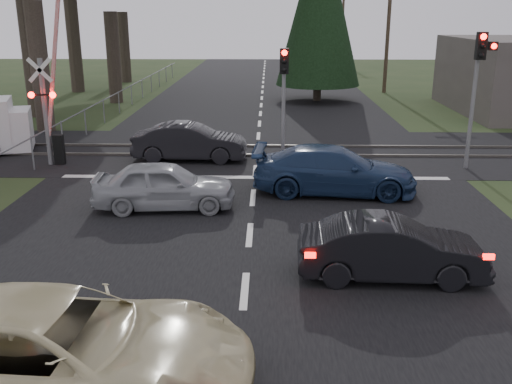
{
  "coord_description": "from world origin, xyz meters",
  "views": [
    {
      "loc": [
        0.45,
        -10.23,
        5.28
      ],
      "look_at": [
        0.17,
        2.45,
        1.3
      ],
      "focal_mm": 40.0,
      "sensor_mm": 36.0,
      "label": 1
    }
  ],
  "objects_px": {
    "silver_car": "(164,185)",
    "blue_sedan": "(334,170)",
    "crossing_signal": "(51,108)",
    "utility_pole_mid": "(389,22)",
    "utility_pole_far": "(343,19)",
    "traffic_signal_center": "(284,85)",
    "traffic_signal_right": "(479,74)",
    "cream_coupe": "(55,352)",
    "dark_car_far": "(190,142)",
    "dark_hatchback": "(391,249)"
  },
  "relations": [
    {
      "from": "silver_car",
      "to": "blue_sedan",
      "type": "bearing_deg",
      "value": -76.15
    },
    {
      "from": "crossing_signal",
      "to": "utility_pole_mid",
      "type": "height_order",
      "value": "utility_pole_mid"
    },
    {
      "from": "utility_pole_far",
      "to": "utility_pole_mid",
      "type": "bearing_deg",
      "value": -90.0
    },
    {
      "from": "traffic_signal_center",
      "to": "traffic_signal_right",
      "type": "bearing_deg",
      "value": -10.41
    },
    {
      "from": "crossing_signal",
      "to": "silver_car",
      "type": "distance_m",
      "value": 6.93
    },
    {
      "from": "silver_car",
      "to": "utility_pole_far",
      "type": "bearing_deg",
      "value": -16.17
    },
    {
      "from": "traffic_signal_right",
      "to": "silver_car",
      "type": "distance_m",
      "value": 11.28
    },
    {
      "from": "crossing_signal",
      "to": "utility_pole_mid",
      "type": "bearing_deg",
      "value": 52.03
    },
    {
      "from": "traffic_signal_center",
      "to": "utility_pole_mid",
      "type": "height_order",
      "value": "utility_pole_mid"
    },
    {
      "from": "traffic_signal_right",
      "to": "cream_coupe",
      "type": "bearing_deg",
      "value": -127.99
    },
    {
      "from": "traffic_signal_right",
      "to": "dark_car_far",
      "type": "height_order",
      "value": "traffic_signal_right"
    },
    {
      "from": "traffic_signal_right",
      "to": "utility_pole_mid",
      "type": "distance_m",
      "value": 20.6
    },
    {
      "from": "blue_sedan",
      "to": "cream_coupe",
      "type": "bearing_deg",
      "value": 157.92
    },
    {
      "from": "utility_pole_far",
      "to": "silver_car",
      "type": "relative_size",
      "value": 2.28
    },
    {
      "from": "utility_pole_far",
      "to": "cream_coupe",
      "type": "xyz_separation_m",
      "value": [
        -11.0,
        -58.39,
        -3.95
      ]
    },
    {
      "from": "crossing_signal",
      "to": "silver_car",
      "type": "xyz_separation_m",
      "value": [
        4.81,
        -4.79,
        -1.38
      ]
    },
    {
      "from": "crossing_signal",
      "to": "utility_pole_far",
      "type": "relative_size",
      "value": 0.77
    },
    {
      "from": "crossing_signal",
      "to": "blue_sedan",
      "type": "xyz_separation_m",
      "value": [
        9.74,
        -3.22,
        -1.34
      ]
    },
    {
      "from": "utility_pole_mid",
      "to": "silver_car",
      "type": "distance_m",
      "value": 27.6
    },
    {
      "from": "dark_hatchback",
      "to": "traffic_signal_center",
      "type": "bearing_deg",
      "value": 13.19
    },
    {
      "from": "utility_pole_mid",
      "to": "blue_sedan",
      "type": "distance_m",
      "value": 24.53
    },
    {
      "from": "utility_pole_far",
      "to": "cream_coupe",
      "type": "bearing_deg",
      "value": -100.67
    },
    {
      "from": "silver_car",
      "to": "blue_sedan",
      "type": "relative_size",
      "value": 0.8
    },
    {
      "from": "utility_pole_far",
      "to": "crossing_signal",
      "type": "bearing_deg",
      "value": -109.23
    },
    {
      "from": "utility_pole_mid",
      "to": "utility_pole_far",
      "type": "relative_size",
      "value": 1.0
    },
    {
      "from": "dark_car_far",
      "to": "utility_pole_mid",
      "type": "bearing_deg",
      "value": -27.99
    },
    {
      "from": "crossing_signal",
      "to": "dark_hatchback",
      "type": "relative_size",
      "value": 1.81
    },
    {
      "from": "cream_coupe",
      "to": "dark_car_far",
      "type": "xyz_separation_m",
      "value": [
        0.03,
        13.93,
        -0.08
      ]
    },
    {
      "from": "utility_pole_far",
      "to": "blue_sedan",
      "type": "height_order",
      "value": "utility_pole_far"
    },
    {
      "from": "silver_car",
      "to": "blue_sedan",
      "type": "distance_m",
      "value": 5.17
    },
    {
      "from": "blue_sedan",
      "to": "traffic_signal_right",
      "type": "bearing_deg",
      "value": -55.8
    },
    {
      "from": "traffic_signal_center",
      "to": "dark_car_far",
      "type": "bearing_deg",
      "value": -177.74
    },
    {
      "from": "crossing_signal",
      "to": "cream_coupe",
      "type": "relative_size",
      "value": 1.25
    },
    {
      "from": "utility_pole_mid",
      "to": "traffic_signal_right",
      "type": "bearing_deg",
      "value": -92.66
    },
    {
      "from": "utility_pole_far",
      "to": "traffic_signal_center",
      "type": "bearing_deg",
      "value": -99.6
    },
    {
      "from": "traffic_signal_center",
      "to": "cream_coupe",
      "type": "xyz_separation_m",
      "value": [
        -3.5,
        -14.07,
        -2.03
      ]
    },
    {
      "from": "traffic_signal_center",
      "to": "dark_car_far",
      "type": "height_order",
      "value": "traffic_signal_center"
    },
    {
      "from": "dark_car_far",
      "to": "crossing_signal",
      "type": "bearing_deg",
      "value": 100.35
    },
    {
      "from": "utility_pole_mid",
      "to": "utility_pole_far",
      "type": "xyz_separation_m",
      "value": [
        0.0,
        25.0,
        0.0
      ]
    },
    {
      "from": "crossing_signal",
      "to": "dark_hatchback",
      "type": "xyz_separation_m",
      "value": [
        10.28,
        -9.1,
        -1.42
      ]
    },
    {
      "from": "traffic_signal_center",
      "to": "silver_car",
      "type": "height_order",
      "value": "traffic_signal_center"
    },
    {
      "from": "traffic_signal_right",
      "to": "traffic_signal_center",
      "type": "relative_size",
      "value": 1.15
    },
    {
      "from": "dark_car_far",
      "to": "dark_hatchback",
      "type": "bearing_deg",
      "value": -149.51
    },
    {
      "from": "traffic_signal_right",
      "to": "utility_pole_far",
      "type": "xyz_separation_m",
      "value": [
        0.95,
        45.53,
        1.41
      ]
    },
    {
      "from": "traffic_signal_right",
      "to": "cream_coupe",
      "type": "relative_size",
      "value": 0.84
    },
    {
      "from": "crossing_signal",
      "to": "utility_pole_mid",
      "type": "relative_size",
      "value": 0.77
    },
    {
      "from": "traffic_signal_center",
      "to": "utility_pole_far",
      "type": "bearing_deg",
      "value": 80.4
    },
    {
      "from": "crossing_signal",
      "to": "blue_sedan",
      "type": "bearing_deg",
      "value": -18.29
    },
    {
      "from": "utility_pole_mid",
      "to": "dark_hatchback",
      "type": "distance_m",
      "value": 30.1
    },
    {
      "from": "utility_pole_far",
      "to": "blue_sedan",
      "type": "relative_size",
      "value": 1.82
    }
  ]
}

